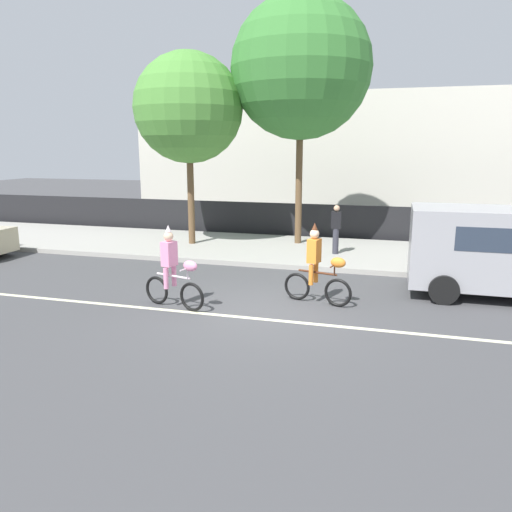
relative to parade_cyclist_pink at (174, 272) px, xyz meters
name	(u,v)px	position (x,y,z in m)	size (l,w,h in m)	color
ground_plane	(264,312)	(2.06, 0.27, -0.84)	(80.00, 80.00, 0.00)	#424244
road_centre_line	(258,319)	(2.06, -0.23, -0.84)	(36.00, 0.14, 0.01)	beige
sidewalk_curb	(312,252)	(2.06, 6.77, -0.77)	(60.00, 5.00, 0.15)	#9E9B93
fence_line	(325,222)	(2.06, 9.67, -0.14)	(40.00, 0.08, 1.40)	black
building_backdrop	(412,157)	(5.43, 18.27, 2.27)	(28.00, 8.00, 6.22)	beige
parade_cyclist_pink	(174,272)	(0.00, 0.00, 0.00)	(1.67, 0.63, 1.92)	black
parade_cyclist_orange	(318,269)	(3.12, 1.22, 0.00)	(1.68, 0.61, 1.92)	black
street_tree_near_lamp	(301,68)	(1.34, 7.84, 5.45)	(4.88, 4.88, 8.59)	brown
street_tree_far_corner	(188,108)	(-2.40, 6.70, 4.11)	(3.82, 3.82, 6.72)	brown
pedestrian_onlooker	(336,228)	(2.92, 6.28, 0.17)	(0.32, 0.20, 1.62)	#33333D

